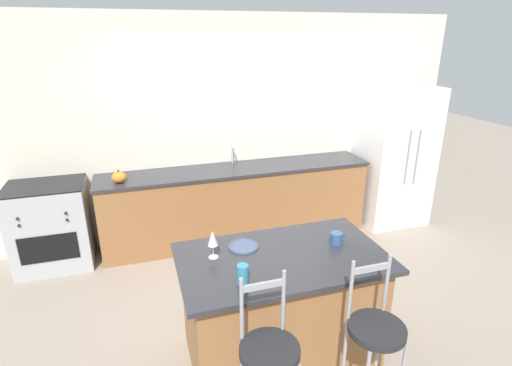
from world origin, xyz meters
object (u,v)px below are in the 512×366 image
Objects in this scene: oven_range at (51,226)px; wine_glass at (213,239)px; bar_stool_far at (374,344)px; refrigerator at (393,156)px; dinner_plate at (243,246)px; pumpkin_decoration at (119,177)px; bar_stool_near at (269,366)px; coffee_mug at (337,238)px; tumbler_cup at (243,274)px.

oven_range is 4.40× the size of wine_glass.
bar_stool_far is (2.28, -2.76, 0.14)m from oven_range.
bar_stool_far is at bearing -50.45° from oven_range.
dinner_plate is at bearing -145.97° from refrigerator.
refrigerator is at bearing 53.37° from bar_stool_far.
oven_range is 6.16× the size of pumpkin_decoration.
bar_stool_near is (-2.68, -2.65, -0.30)m from refrigerator.
oven_range is at bearing 127.14° from wine_glass.
oven_range is 3.15m from coffee_mug.
oven_range is at bearing 120.17° from bar_stool_near.
dinner_plate is at bearing 83.50° from bar_stool_near.
bar_stool_far is 0.86m from coffee_mug.
coffee_mug is (0.13, 0.78, 0.33)m from bar_stool_far.
wine_glass is 1.62× the size of tumbler_cup.
refrigerator reaches higher than wine_glass.
dinner_plate is 0.30m from wine_glass.
wine_glass is 0.40m from tumbler_cup.
tumbler_cup is (-0.72, 0.48, 0.35)m from bar_stool_far.
oven_range is (-4.27, 0.08, -0.44)m from refrigerator.
wine_glass is at bearing -52.86° from oven_range.
refrigerator is 14.60× the size of coffee_mug.
refrigerator is 3.50m from pumpkin_decoration.
bar_stool_far is 0.94m from tumbler_cup.
oven_range is at bearing 132.85° from dinner_plate.
refrigerator is 2.66m from coffee_mug.
coffee_mug is at bearing -48.92° from pumpkin_decoration.
refrigerator is 3.49m from tumbler_cup.
wine_glass is 1.92m from pumpkin_decoration.
refrigerator is at bearing 44.62° from bar_stool_near.
dinner_plate is 1.51× the size of pumpkin_decoration.
tumbler_cup is at bearing 146.11° from bar_stool_far.
tumbler_cup is 0.86× the size of pumpkin_decoration.
pumpkin_decoration is (0.77, -0.10, 0.52)m from oven_range.
oven_range is 0.93m from pumpkin_decoration.
dinner_plate is at bearing -61.86° from pumpkin_decoration.
bar_stool_near is 2.78m from pumpkin_decoration.
bar_stool_near is 8.75× the size of tumbler_cup.
oven_range is 2.52m from dinner_plate.
bar_stool_near is at bearing 177.47° from bar_stool_far.
tumbler_cup is 2.31m from pumpkin_decoration.
refrigerator is 3.35m from bar_stool_far.
refrigerator is at bearing -1.04° from oven_range.
tumbler_cup is at bearing 93.62° from bar_stool_near.
wine_glass is at bearing 107.68° from tumbler_cup.
refrigerator is at bearing 32.71° from wine_glass.
refrigerator is 7.82× the size of dinner_plate.
coffee_mug is (2.41, -1.98, 0.47)m from oven_range.
tumbler_cup reaches higher than coffee_mug.
wine_glass is 0.98m from coffee_mug.
pumpkin_decoration is at bearing 118.14° from dinner_plate.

